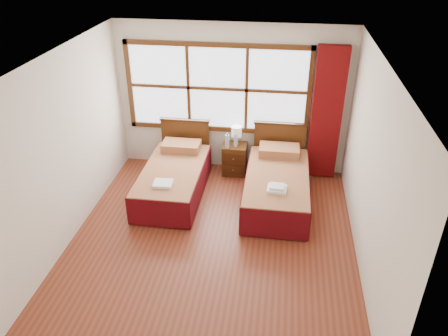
# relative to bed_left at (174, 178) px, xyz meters

# --- Properties ---
(floor) EXTENTS (4.50, 4.50, 0.00)m
(floor) POSITION_rel_bed_left_xyz_m (0.83, -1.20, -0.28)
(floor) COLOR brown
(floor) RESTS_ON ground
(ceiling) EXTENTS (4.50, 4.50, 0.00)m
(ceiling) POSITION_rel_bed_left_xyz_m (0.83, -1.20, 2.32)
(ceiling) COLOR white
(ceiling) RESTS_ON wall_back
(wall_back) EXTENTS (4.00, 0.00, 4.00)m
(wall_back) POSITION_rel_bed_left_xyz_m (0.83, 1.05, 1.02)
(wall_back) COLOR silver
(wall_back) RESTS_ON floor
(wall_left) EXTENTS (0.00, 4.50, 4.50)m
(wall_left) POSITION_rel_bed_left_xyz_m (-1.17, -1.20, 1.02)
(wall_left) COLOR silver
(wall_left) RESTS_ON floor
(wall_right) EXTENTS (0.00, 4.50, 4.50)m
(wall_right) POSITION_rel_bed_left_xyz_m (2.83, -1.20, 1.02)
(wall_right) COLOR silver
(wall_right) RESTS_ON floor
(window) EXTENTS (3.16, 0.06, 1.56)m
(window) POSITION_rel_bed_left_xyz_m (0.58, 1.01, 1.22)
(window) COLOR white
(window) RESTS_ON wall_back
(curtain) EXTENTS (0.50, 0.16, 2.30)m
(curtain) POSITION_rel_bed_left_xyz_m (2.43, 0.91, 0.89)
(curtain) COLOR #660A0B
(curtain) RESTS_ON wall_back
(bed_left) EXTENTS (0.96, 1.98, 0.93)m
(bed_left) POSITION_rel_bed_left_xyz_m (0.00, 0.00, 0.00)
(bed_left) COLOR #371E0B
(bed_left) RESTS_ON floor
(bed_right) EXTENTS (1.00, 2.02, 0.97)m
(bed_right) POSITION_rel_bed_left_xyz_m (1.69, -0.00, 0.01)
(bed_right) COLOR #371E0B
(bed_right) RESTS_ON floor
(nightstand) EXTENTS (0.42, 0.41, 0.55)m
(nightstand) POSITION_rel_bed_left_xyz_m (0.91, 0.80, -0.01)
(nightstand) COLOR #492710
(nightstand) RESTS_ON floor
(towels_left) EXTENTS (0.30, 0.27, 0.04)m
(towels_left) POSITION_rel_bed_left_xyz_m (-0.02, -0.57, 0.23)
(towels_left) COLOR white
(towels_left) RESTS_ON bed_left
(towels_right) EXTENTS (0.30, 0.26, 0.08)m
(towels_right) POSITION_rel_bed_left_xyz_m (1.70, -0.52, 0.27)
(towels_right) COLOR white
(towels_right) RESTS_ON bed_right
(lamp) EXTENTS (0.17, 0.17, 0.34)m
(lamp) POSITION_rel_bed_left_xyz_m (0.94, 0.83, 0.51)
(lamp) COLOR gold
(lamp) RESTS_ON nightstand
(bottle_near) EXTENTS (0.07, 0.07, 0.27)m
(bottle_near) POSITION_rel_bed_left_xyz_m (0.80, 0.69, 0.39)
(bottle_near) COLOR #A4BDD3
(bottle_near) RESTS_ON nightstand
(bottle_far) EXTENTS (0.07, 0.07, 0.26)m
(bottle_far) POSITION_rel_bed_left_xyz_m (0.93, 0.77, 0.39)
(bottle_far) COLOR #A4BDD3
(bottle_far) RESTS_ON nightstand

